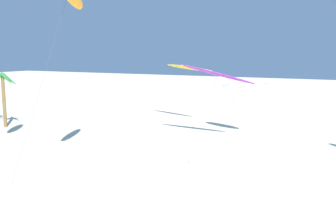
% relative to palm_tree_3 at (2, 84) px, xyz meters
% --- Properties ---
extents(palm_tree_3, '(4.71, 4.66, 7.55)m').
position_rel_palm_tree_3_xyz_m(palm_tree_3, '(0.00, 0.00, 0.00)').
color(palm_tree_3, brown).
rests_on(palm_tree_3, ground).
extents(flying_kite_0, '(6.86, 11.19, 7.02)m').
position_rel_palm_tree_3_xyz_m(flying_kite_0, '(30.58, 10.10, 0.28)').
color(flying_kite_0, white).
rests_on(flying_kite_0, ground).
extents(flying_kite_1, '(8.95, 10.53, 9.11)m').
position_rel_palm_tree_3_xyz_m(flying_kite_1, '(28.63, 5.49, 1.83)').
color(flying_kite_1, purple).
rests_on(flying_kite_1, ground).
extents(flying_kite_5, '(8.34, 5.93, 8.71)m').
position_rel_palm_tree_3_xyz_m(flying_kite_5, '(21.07, 14.89, 2.04)').
color(flying_kite_5, yellow).
rests_on(flying_kite_5, ground).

